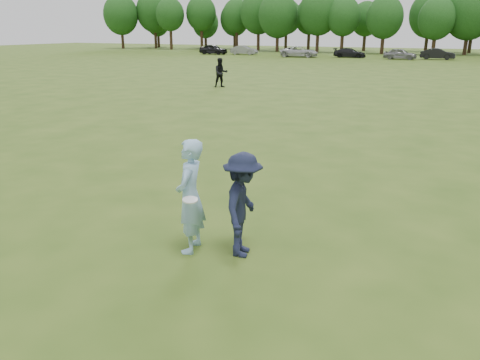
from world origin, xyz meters
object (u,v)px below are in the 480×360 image
Objects in this scene: car_d at (350,53)px; car_a at (213,49)px; car_b at (244,50)px; car_c at (299,52)px; car_f at (438,54)px; defender at (243,205)px; player_far_a at (221,73)px; car_e at (400,54)px; thrower at (190,196)px.

car_a is at bearing 90.13° from car_d.
car_d is at bearing -93.77° from car_b.
car_f is (18.31, 2.46, -0.03)m from car_c.
car_c is at bearing 4.89° from defender.
car_c is (-6.48, 36.90, -0.25)m from player_far_a.
car_c reaches higher than car_d.
car_c is at bearing 95.36° from car_e.
car_b is 0.77× the size of car_c.
defender is at bearing -145.37° from car_a.
car_e is at bearing -85.71° from car_a.
car_a is 28.50m from car_e.
car_a is (-32.31, 60.87, -0.28)m from thrower.
car_b is 28.14m from car_f.
car_c reaches higher than car_e.
car_a is at bearing 78.47° from car_c.
car_b is at bearing 86.74° from car_d.
car_c is 1.21× the size of car_d.
defender is 0.42× the size of car_a.
player_far_a is 41.10m from car_f.
player_far_a is at bearing 172.24° from car_e.
player_far_a is 38.89m from car_d.
car_a is 1.08× the size of car_e.
car_c is 1.27× the size of car_e.
defender is 61.79m from car_f.
defender reaches higher than car_a.
car_c is 13.81m from car_e.
car_e is at bearing 114.50° from car_f.
thrower is 1.10× the size of defender.
thrower is 0.47× the size of car_d.
defender is at bearing -101.59° from player_far_a.
thrower reaches higher than car_c.
car_e is at bearing -94.45° from car_c.
car_f reaches higher than car_d.
car_e is (28.48, -0.80, -0.05)m from car_a.
player_far_a is 0.45× the size of car_d.
car_e reaches higher than car_d.
thrower is at bearing -171.72° from car_d.
car_c is (-18.56, 59.34, -0.21)m from defender.
car_a is 14.74m from car_c.
defender is 0.96× the size of player_far_a.
player_far_a reaches higher than car_b.
car_e reaches higher than car_f.
thrower is 0.48× the size of car_f.
car_b is 23.72m from car_e.
car_c reaches higher than car_b.
car_b is (-27.46, 62.01, -0.37)m from thrower.
player_far_a reaches higher than defender.
car_a is 21.48m from car_d.
defender reaches higher than car_c.
car_f is (11.52, 0.47, 0.07)m from car_d.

